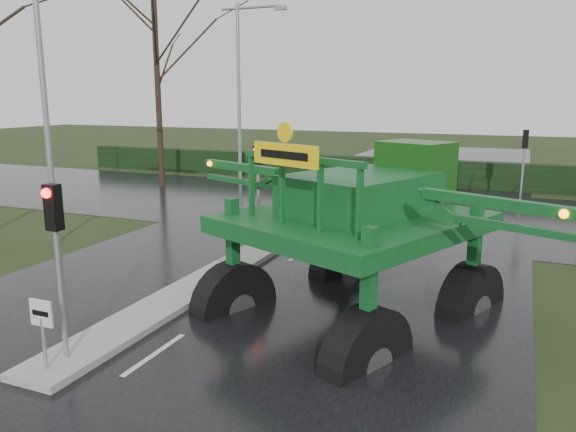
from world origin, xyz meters
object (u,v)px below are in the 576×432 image
at_px(white_sedan, 378,199).
at_px(crop_sprayer, 241,198).
at_px(street_light_left_near, 49,67).
at_px(traffic_signal_near, 55,235).
at_px(traffic_signal_mid, 258,175).
at_px(keep_left_sign, 42,323).
at_px(traffic_signal_far, 525,150).
at_px(street_light_left_far, 244,79).

bearing_deg(white_sedan, crop_sprayer, 175.88).
distance_m(street_light_left_near, crop_sprayer, 9.58).
xyz_separation_m(traffic_signal_near, traffic_signal_mid, (0.00, 8.50, 0.00)).
relative_size(keep_left_sign, traffic_signal_mid, 0.38).
bearing_deg(white_sedan, traffic_signal_far, -83.53).
height_order(traffic_signal_mid, traffic_signal_far, same).
bearing_deg(keep_left_sign, street_light_left_near, 132.59).
xyz_separation_m(traffic_signal_near, crop_sprayer, (1.64, 4.17, 0.10)).
bearing_deg(traffic_signal_mid, traffic_signal_near, -90.00).
xyz_separation_m(traffic_signal_mid, white_sedan, (1.27, 11.13, -2.59)).
xyz_separation_m(traffic_signal_near, white_sedan, (1.27, 19.63, -2.59)).
bearing_deg(keep_left_sign, white_sedan, 86.39).
relative_size(traffic_signal_near, street_light_left_near, 0.35).
bearing_deg(keep_left_sign, traffic_signal_far, 70.07).
bearing_deg(keep_left_sign, traffic_signal_near, 90.00).
distance_m(traffic_signal_mid, white_sedan, 11.50).
bearing_deg(traffic_signal_near, traffic_signal_mid, 90.00).
distance_m(street_light_left_far, crop_sprayer, 19.17).
distance_m(keep_left_sign, traffic_signal_far, 22.93).
xyz_separation_m(traffic_signal_near, street_light_left_far, (-6.89, 21.01, 3.40)).
bearing_deg(traffic_signal_mid, keep_left_sign, -90.00).
bearing_deg(crop_sprayer, traffic_signal_mid, 133.68).
xyz_separation_m(traffic_signal_far, crop_sprayer, (-6.16, -16.85, 0.10)).
height_order(traffic_signal_near, traffic_signal_mid, same).
bearing_deg(traffic_signal_far, crop_sprayer, 69.92).
relative_size(street_light_left_near, street_light_left_far, 1.00).
height_order(keep_left_sign, traffic_signal_near, traffic_signal_near).
height_order(traffic_signal_far, crop_sprayer, crop_sprayer).
distance_m(traffic_signal_mid, street_light_left_far, 14.68).
height_order(traffic_signal_far, white_sedan, traffic_signal_far).
relative_size(keep_left_sign, crop_sprayer, 0.14).
xyz_separation_m(keep_left_sign, traffic_signal_far, (7.80, 21.51, 1.53)).
xyz_separation_m(keep_left_sign, street_light_left_near, (-6.89, 7.50, 4.93)).
distance_m(traffic_signal_mid, traffic_signal_far, 14.75).
relative_size(traffic_signal_mid, white_sedan, 0.91).
distance_m(street_light_left_near, street_light_left_far, 14.00).
height_order(traffic_signal_near, street_light_left_far, street_light_left_far).
height_order(keep_left_sign, street_light_left_near, street_light_left_near).
bearing_deg(white_sedan, street_light_left_near, 141.62).
bearing_deg(white_sedan, traffic_signal_near, 170.81).
xyz_separation_m(street_light_left_near, crop_sprayer, (8.53, -2.84, -3.30)).
distance_m(traffic_signal_near, street_light_left_far, 22.37).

